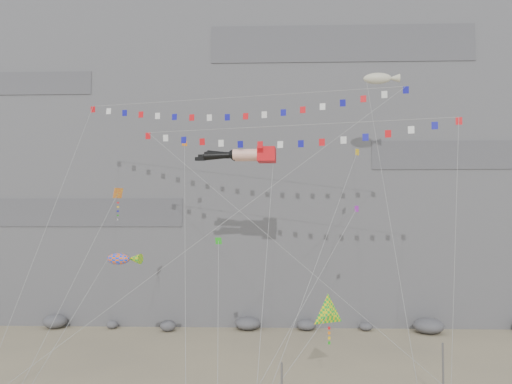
# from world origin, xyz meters

# --- Properties ---
(cliff) EXTENTS (80.00, 28.00, 50.00)m
(cliff) POSITION_xyz_m (0.00, 32.00, 25.00)
(cliff) COLOR slate
(cliff) RESTS_ON ground
(talus_boulders) EXTENTS (60.00, 3.00, 1.20)m
(talus_boulders) POSITION_xyz_m (0.00, 17.00, 0.60)
(talus_boulders) COLOR #5D5D62
(talus_boulders) RESTS_ON ground
(anchor_pole_right) EXTENTS (0.12, 0.12, 3.77)m
(anchor_pole_right) POSITION_xyz_m (12.99, -3.15, 1.89)
(anchor_pole_right) COLOR slate
(anchor_pole_right) RESTS_ON ground
(legs_kite) EXTENTS (6.70, 14.64, 21.23)m
(legs_kite) POSITION_xyz_m (0.27, 6.50, 16.60)
(legs_kite) COLOR red
(legs_kite) RESTS_ON ground
(flag_banner_upper) EXTENTS (28.32, 14.85, 28.67)m
(flag_banner_upper) POSITION_xyz_m (-0.50, 7.20, 21.63)
(flag_banner_upper) COLOR red
(flag_banner_upper) RESTS_ON ground
(flag_banner_lower) EXTENTS (24.02, 8.20, 21.88)m
(flag_banner_lower) POSITION_xyz_m (4.00, 4.32, 18.64)
(flag_banner_lower) COLOR red
(flag_banner_lower) RESTS_ON ground
(harlequin_kite) EXTENTS (4.81, 8.88, 15.99)m
(harlequin_kite) POSITION_xyz_m (-9.60, 4.18, 13.31)
(harlequin_kite) COLOR red
(harlequin_kite) RESTS_ON ground
(fish_windsock) EXTENTS (5.95, 6.50, 10.84)m
(fish_windsock) POSITION_xyz_m (-9.00, 2.65, 8.35)
(fish_windsock) COLOR #FF610D
(fish_windsock) RESTS_ON ground
(delta_kite) EXTENTS (6.56, 7.01, 9.60)m
(delta_kite) POSITION_xyz_m (6.22, -1.67, 5.23)
(delta_kite) COLOR yellow
(delta_kite) RESTS_ON ground
(blimp_windsock) EXTENTS (3.71, 11.54, 26.16)m
(blimp_windsock) POSITION_xyz_m (11.94, 9.69, 23.79)
(blimp_windsock) COLOR beige
(blimp_windsock) RESTS_ON ground
(small_kite_a) EXTENTS (3.52, 15.85, 23.77)m
(small_kite_a) POSITION_xyz_m (-5.16, 8.78, 17.51)
(small_kite_a) COLOR orange
(small_kite_a) RESTS_ON ground
(small_kite_b) EXTENTS (9.09, 11.26, 18.19)m
(small_kite_b) POSITION_xyz_m (9.09, 5.22, 11.89)
(small_kite_b) COLOR purple
(small_kite_b) RESTS_ON ground
(small_kite_c) EXTENTS (1.77, 11.18, 14.35)m
(small_kite_c) POSITION_xyz_m (-1.43, 2.35, 9.56)
(small_kite_c) COLOR green
(small_kite_c) RESTS_ON ground
(small_kite_d) EXTENTS (8.86, 15.46, 24.01)m
(small_kite_d) POSITION_xyz_m (9.78, 8.54, 16.81)
(small_kite_d) COLOR yellow
(small_kite_d) RESTS_ON ground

